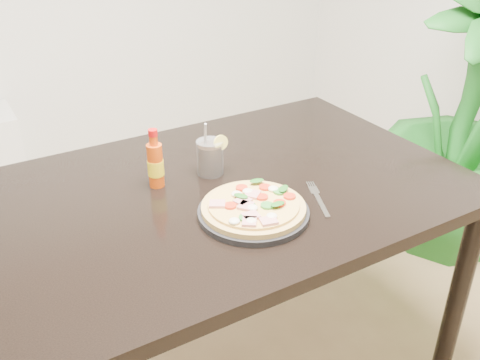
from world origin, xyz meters
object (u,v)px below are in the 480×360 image
dining_table (219,212)px  plate (253,213)px  houseplant (466,118)px  pizza (254,206)px  cola_cup (210,158)px  fork (318,198)px  hot_sauce_bottle (155,164)px

dining_table → plate: size_ratio=4.87×
dining_table → houseplant: houseplant is taller
pizza → cola_cup: cola_cup is taller
pizza → dining_table: bearing=92.3°
dining_table → houseplant: (1.33, 0.20, -0.05)m
plate → cola_cup: (0.01, 0.26, 0.04)m
pizza → fork: 0.20m
cola_cup → dining_table: bearing=-104.1°
plate → pizza: pizza is taller
houseplant → dining_table: bearing=-171.5°
dining_table → hot_sauce_bottle: size_ratio=8.16×
pizza → hot_sauce_bottle: 0.32m
pizza → houseplant: bearing=15.8°
pizza → houseplant: 1.38m
hot_sauce_bottle → houseplant: bearing=3.9°
plate → pizza: (-0.00, -0.00, 0.02)m
dining_table → cola_cup: size_ratio=8.08×
dining_table → fork: fork is taller
dining_table → houseplant: bearing=8.5°
hot_sauce_bottle → cola_cup: hot_sauce_bottle is taller
fork → plate: bearing=-162.4°
plate → hot_sauce_bottle: bearing=119.0°
fork → pizza: bearing=-162.0°
plate → fork: bearing=-5.1°
hot_sauce_bottle → pizza: bearing=-61.2°
plate → fork: plate is taller
dining_table → fork: 0.29m
hot_sauce_bottle → fork: size_ratio=0.95×
houseplant → cola_cup: bearing=-175.2°
dining_table → hot_sauce_bottle: (-0.14, 0.10, 0.15)m
pizza → cola_cup: 0.27m
cola_cup → houseplant: bearing=4.8°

